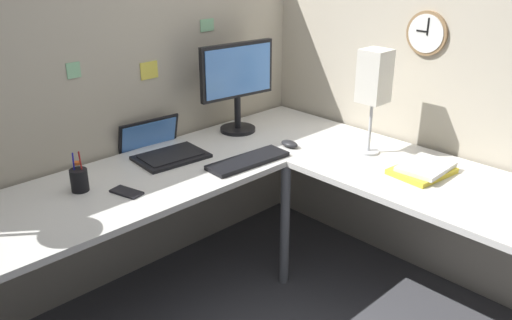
% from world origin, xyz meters
% --- Properties ---
extents(ground_plane, '(6.80, 6.80, 0.00)m').
position_xyz_m(ground_plane, '(0.00, 0.00, 0.00)').
color(ground_plane, '#47474C').
extents(cubicle_wall_back, '(2.57, 0.12, 1.58)m').
position_xyz_m(cubicle_wall_back, '(-0.36, 0.87, 0.79)').
color(cubicle_wall_back, '#B7AD99').
rests_on(cubicle_wall_back, ground).
extents(cubicle_wall_right, '(0.12, 2.37, 1.58)m').
position_xyz_m(cubicle_wall_right, '(0.87, -0.27, 0.79)').
color(cubicle_wall_right, '#B7AD99').
rests_on(cubicle_wall_right, ground).
extents(desk, '(2.35, 2.15, 0.73)m').
position_xyz_m(desk, '(-0.15, -0.05, 0.63)').
color(desk, silver).
rests_on(desk, ground).
extents(monitor, '(0.46, 0.20, 0.50)m').
position_xyz_m(monitor, '(0.27, 0.64, 1.02)').
color(monitor, black).
rests_on(monitor, desk).
extents(laptop, '(0.37, 0.41, 0.22)m').
position_xyz_m(laptop, '(-0.24, 0.67, 0.75)').
color(laptop, black).
rests_on(laptop, desk).
extents(keyboard, '(0.44, 0.17, 0.02)m').
position_xyz_m(keyboard, '(-0.01, 0.26, 0.74)').
color(keyboard, black).
rests_on(keyboard, desk).
extents(computer_mouse, '(0.06, 0.10, 0.03)m').
position_xyz_m(computer_mouse, '(0.29, 0.26, 0.75)').
color(computer_mouse, '#232326').
rests_on(computer_mouse, desk).
extents(pen_cup, '(0.08, 0.08, 0.18)m').
position_xyz_m(pen_cup, '(-0.75, 0.55, 0.78)').
color(pen_cup, black).
rests_on(pen_cup, desk).
extents(cell_phone, '(0.10, 0.16, 0.01)m').
position_xyz_m(cell_phone, '(-0.62, 0.38, 0.73)').
color(cell_phone, black).
rests_on(cell_phone, desk).
extents(book_stack, '(0.30, 0.24, 0.04)m').
position_xyz_m(book_stack, '(0.49, -0.40, 0.75)').
color(book_stack, yellow).
rests_on(book_stack, desk).
extents(desk_lamp_paper, '(0.13, 0.13, 0.53)m').
position_xyz_m(desk_lamp_paper, '(0.53, -0.07, 1.11)').
color(desk_lamp_paper, '#B7BABF').
rests_on(desk_lamp_paper, desk).
extents(wall_clock, '(0.04, 0.22, 0.22)m').
position_xyz_m(wall_clock, '(0.82, -0.16, 1.31)').
color(wall_clock, olive).
extents(pinned_note_leftmost, '(0.09, 0.00, 0.07)m').
position_xyz_m(pinned_note_leftmost, '(0.21, 0.82, 1.31)').
color(pinned_note_leftmost, '#8CCC99').
extents(pinned_note_middle, '(0.10, 0.00, 0.09)m').
position_xyz_m(pinned_note_middle, '(-0.18, 0.82, 1.12)').
color(pinned_note_middle, '#EAD84C').
extents(pinned_note_rightmost, '(0.07, 0.00, 0.07)m').
position_xyz_m(pinned_note_rightmost, '(-0.58, 0.82, 1.19)').
color(pinned_note_rightmost, '#8CCC99').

